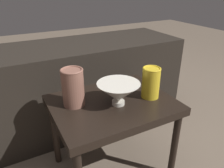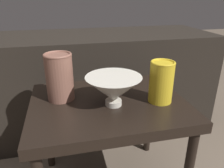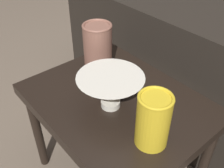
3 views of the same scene
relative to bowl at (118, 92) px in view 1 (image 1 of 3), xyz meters
name	(u,v)px [view 1 (image 1 of 3)]	position (x,y,z in m)	size (l,w,h in m)	color
ground_plane	(112,167)	(-0.01, 0.04, -0.51)	(8.00, 8.00, 0.00)	#6B5B4C
table	(112,111)	(-0.01, 0.04, -0.12)	(0.60, 0.47, 0.44)	black
couch_backdrop	(77,85)	(-0.01, 0.58, -0.21)	(1.50, 0.50, 0.61)	black
bowl	(118,92)	(0.00, 0.00, 0.00)	(0.21, 0.21, 0.11)	silver
vase_textured_left	(73,87)	(-0.19, 0.10, 0.03)	(0.11, 0.11, 0.19)	brown
vase_colorful_right	(151,82)	(0.18, -0.01, 0.02)	(0.09, 0.09, 0.16)	gold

